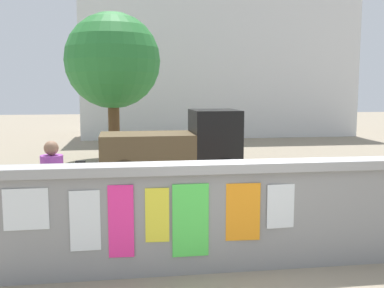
% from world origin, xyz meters
% --- Properties ---
extents(ground, '(60.00, 60.00, 0.00)m').
position_xyz_m(ground, '(0.00, 8.00, 0.00)').
color(ground, gray).
extents(poster_wall, '(6.48, 0.42, 1.45)m').
position_xyz_m(poster_wall, '(-0.01, -0.00, 0.75)').
color(poster_wall, gray).
rests_on(poster_wall, ground).
extents(auto_rickshaw_truck, '(3.62, 1.56, 1.85)m').
position_xyz_m(auto_rickshaw_truck, '(-0.16, 5.95, 0.90)').
color(auto_rickshaw_truck, black).
rests_on(auto_rickshaw_truck, ground).
extents(motorcycle, '(1.90, 0.56, 0.87)m').
position_xyz_m(motorcycle, '(1.12, 2.28, 0.46)').
color(motorcycle, black).
rests_on(motorcycle, ground).
extents(bicycle_near, '(1.71, 0.44, 0.95)m').
position_xyz_m(bicycle_near, '(-2.57, 3.52, 0.36)').
color(bicycle_near, black).
rests_on(bicycle_near, ground).
extents(bicycle_far, '(1.71, 0.44, 0.95)m').
position_xyz_m(bicycle_far, '(-1.30, 2.11, 0.36)').
color(bicycle_far, black).
rests_on(bicycle_far, ground).
extents(person_walking, '(0.44, 0.44, 1.62)m').
position_xyz_m(person_walking, '(-2.61, 1.29, 0.99)').
color(person_walking, '#338CBF').
rests_on(person_walking, ground).
extents(tree_roadside, '(3.20, 3.20, 4.94)m').
position_xyz_m(tree_roadside, '(-1.92, 9.74, 3.32)').
color(tree_roadside, brown).
rests_on(tree_roadside, ground).
extents(building_background, '(14.01, 4.93, 8.09)m').
position_xyz_m(building_background, '(3.22, 17.78, 4.07)').
color(building_background, silver).
rests_on(building_background, ground).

